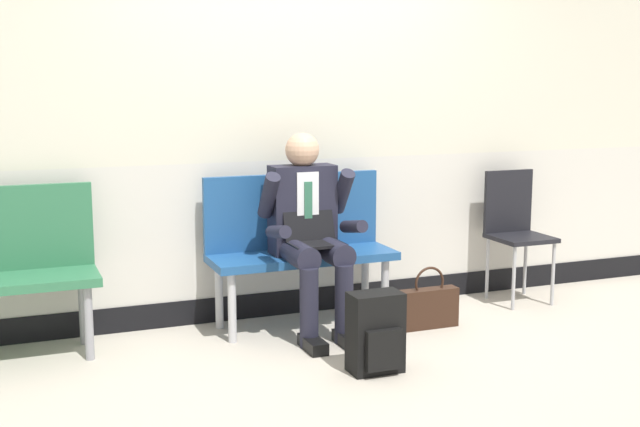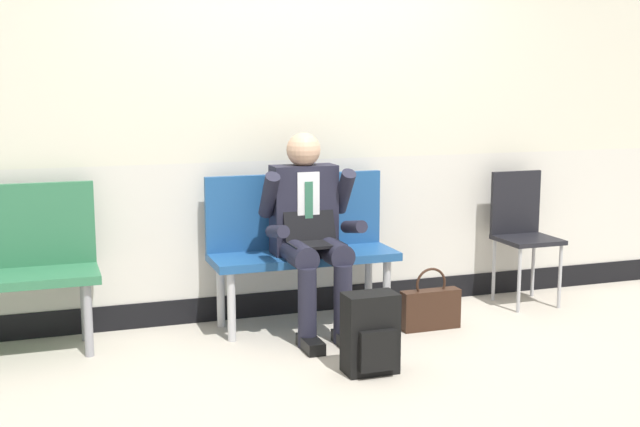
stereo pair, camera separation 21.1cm
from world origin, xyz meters
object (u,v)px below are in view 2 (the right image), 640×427
object	(u,v)px
person_seated	(310,228)
handbag	(430,308)
backpack	(370,334)
folding_chair	(522,225)
bench_with_person	(300,239)

from	to	relation	value
person_seated	handbag	size ratio (longest dim) A/B	3.12
backpack	folding_chair	size ratio (longest dim) A/B	0.48
handbag	bench_with_person	bearing A→B (deg)	151.04
person_seated	backpack	size ratio (longest dim) A/B	2.82
person_seated	handbag	bearing A→B (deg)	-15.25
handbag	folding_chair	xyz separation A→B (m)	(0.88, 0.38, 0.41)
bench_with_person	backpack	size ratio (longest dim) A/B	2.69
person_seated	folding_chair	distance (m)	1.62
bench_with_person	backpack	world-z (taller)	bench_with_person
bench_with_person	folding_chair	world-z (taller)	bench_with_person
backpack	handbag	size ratio (longest dim) A/B	1.10
person_seated	folding_chair	bearing A→B (deg)	6.45
handbag	folding_chair	size ratio (longest dim) A/B	0.43
person_seated	handbag	distance (m)	0.91
bench_with_person	handbag	world-z (taller)	bench_with_person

